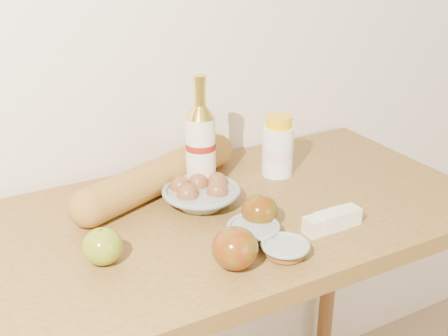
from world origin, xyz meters
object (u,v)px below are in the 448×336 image
at_px(egg_bowl, 201,194).
at_px(baguette, 159,176).
at_px(bourbon_bottle, 201,147).
at_px(cream_bottle, 278,148).
at_px(table, 218,261).

height_order(egg_bowl, baguette, baguette).
height_order(bourbon_bottle, cream_bottle, bourbon_bottle).
xyz_separation_m(table, cream_bottle, (0.23, 0.11, 0.19)).
bearing_deg(bourbon_bottle, baguette, 170.40).
height_order(cream_bottle, egg_bowl, cream_bottle).
relative_size(table, egg_bowl, 5.55).
bearing_deg(table, bourbon_bottle, 81.07).
relative_size(egg_bowl, baguette, 0.44).
bearing_deg(bourbon_bottle, cream_bottle, 16.71).
height_order(table, baguette, baguette).
bearing_deg(table, egg_bowl, 100.44).
distance_m(bourbon_bottle, baguette, 0.12).
xyz_separation_m(cream_bottle, baguette, (-0.30, 0.05, -0.03)).
bearing_deg(baguette, cream_bottle, -30.75).
height_order(table, cream_bottle, cream_bottle).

